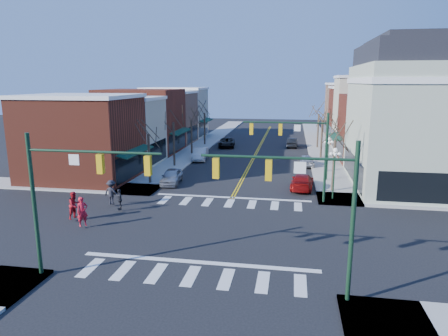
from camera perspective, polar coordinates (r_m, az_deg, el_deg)
The scene contains 36 objects.
ground at distance 26.25m, azimuth -1.36°, elevation -9.02°, with size 160.00×160.00×0.00m, color black.
sidewalk_left at distance 46.99m, azimuth -7.14°, elevation 0.56°, with size 3.50×70.00×0.15m, color #9E9B93.
sidewalk_right at distance 45.18m, azimuth 14.63°, elevation -0.22°, with size 3.50×70.00×0.15m, color #9E9B93.
bldg_left_brick_a at distance 41.46m, azimuth -19.62°, elevation 3.89°, with size 10.00×8.50×8.00m, color maroon.
bldg_left_stucco_a at distance 48.33m, azimuth -15.14°, elevation 4.97°, with size 10.00×7.00×7.50m, color #B8B398.
bldg_left_brick_b at distance 55.59m, azimuth -11.72°, elevation 6.56°, with size 10.00×9.00×8.50m, color maroon.
bldg_left_tan at distance 63.34m, azimuth -8.98°, elevation 7.01°, with size 10.00×7.50×7.80m, color #986E54.
bldg_left_stucco_b at distance 70.68m, azimuth -6.97°, elevation 7.77°, with size 10.00×8.00×8.20m, color #B8B398.
bldg_right_brick_a at distance 51.19m, azimuth 21.93°, elevation 5.18°, with size 10.00×8.50×8.00m, color maroon.
bldg_right_stucco at distance 58.67m, azimuth 20.46°, elevation 7.07°, with size 10.00×7.00×10.00m, color #B8B398.
bldg_right_brick_b at distance 66.09m, azimuth 19.25°, elevation 7.00°, with size 10.00×8.00×8.50m, color maroon.
bldg_right_tan at distance 73.95m, azimuth 18.28°, elevation 7.75°, with size 10.00×8.00×9.00m, color #986E54.
victorian_corner at distance 40.35m, azimuth 26.88°, elevation 6.87°, with size 12.25×14.25×13.30m.
traffic_mast_near_left at distance 20.12m, azimuth -21.40°, elevation -2.46°, with size 6.60×0.28×7.20m.
traffic_mast_near_right at distance 17.30m, azimuth 12.02°, elevation -4.19°, with size 6.60×0.28×7.20m.
traffic_mast_far_right at distance 31.77m, azimuth 11.10°, elevation 3.31°, with size 6.60×0.28×7.20m.
lamppost_corner at distance 33.33m, azimuth 15.51°, elevation 0.45°, with size 0.36×0.36×4.33m.
lamppost_midblock at distance 39.69m, azimuth 14.63°, elevation 2.34°, with size 0.36×0.36×4.33m.
tree_left_a at distance 38.07m, azimuth -10.63°, elevation 1.22°, with size 0.24×0.24×4.76m, color #382B21.
tree_left_b at distance 45.51m, azimuth -7.16°, elevation 3.31°, with size 0.24×0.24×5.04m, color #382B21.
tree_left_c at distance 53.16m, azimuth -4.66°, elevation 4.38°, with size 0.24×0.24×4.55m, color #382B21.
tree_left_d at distance 60.86m, azimuth -2.79°, elevation 5.57°, with size 0.24×0.24×4.90m, color #382B21.
tree_right_a at distance 35.92m, azimuth 15.39°, elevation 0.22°, with size 0.24×0.24×4.62m, color #382B21.
tree_right_b at distance 43.70m, azimuth 14.45°, elevation 2.74°, with size 0.24×0.24×5.18m, color #382B21.
tree_right_c at distance 51.62m, azimuth 13.77°, elevation 3.99°, with size 0.24×0.24×4.83m, color #382B21.
tree_right_d at distance 59.53m, azimuth 13.27°, elevation 5.14°, with size 0.24×0.24×4.97m, color #382B21.
car_left_near at distance 38.17m, azimuth -7.50°, elevation -1.21°, with size 1.67×4.14×1.41m, color #A3A3A7.
car_left_mid at distance 49.46m, azimuth -3.42°, elevation 2.01°, with size 1.58×4.52×1.49m, color silver.
car_left_far at distance 59.25m, azimuth 0.39°, elevation 3.67°, with size 2.24×4.86×1.35m, color black.
car_right_near at distance 36.69m, azimuth 11.11°, elevation -1.93°, with size 1.90×4.68×1.36m, color maroon.
car_right_mid at distance 46.84m, azimuth 11.61°, elevation 1.10°, with size 1.57×3.89×1.33m, color silver.
car_right_far at distance 60.03m, azimuth 9.73°, elevation 3.60°, with size 1.43×4.10×1.35m, color black.
pedestrian_red_a at distance 28.05m, azimuth -19.58°, elevation -5.88°, with size 0.72×0.47×1.97m, color red.
pedestrian_red_b at distance 29.71m, azimuth -20.58°, elevation -4.99°, with size 0.94×0.74×1.94m, color #AB121B.
pedestrian_dark_a at distance 30.79m, azimuth -14.70°, elevation -4.35°, with size 0.93×0.39×1.59m, color #202128.
pedestrian_dark_b at distance 32.15m, azimuth -15.77°, elevation -3.37°, with size 1.26×0.72×1.95m, color black.
Camera 1 is at (4.76, -24.00, 9.53)m, focal length 32.00 mm.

